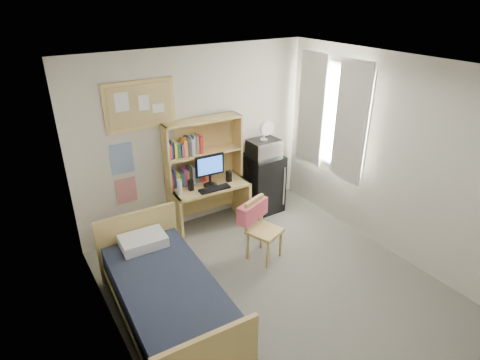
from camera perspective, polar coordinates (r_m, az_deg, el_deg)
floor at (r=4.97m, az=5.95°, el=-15.94°), size 3.60×4.20×0.02m
ceiling at (r=3.78m, az=7.80°, el=15.11°), size 3.60×4.20×0.02m
wall_back at (r=5.84m, az=-6.23°, el=5.75°), size 3.60×0.04×2.60m
wall_left at (r=3.52m, az=-17.18°, el=-9.89°), size 0.04×4.20×2.60m
wall_right at (r=5.44m, az=21.74°, el=2.47°), size 0.04×4.20×2.60m
window_unit at (r=6.03m, az=12.89°, el=8.90°), size 0.10×1.40×1.70m
curtain_left at (r=5.75m, az=15.46°, el=7.80°), size 0.04×0.55×1.70m
curtain_right at (r=6.29m, az=10.13°, el=9.83°), size 0.04×0.55×1.70m
bulletin_board at (r=5.36m, az=-14.04°, el=10.27°), size 0.94×0.03×0.64m
poster_wave at (r=5.49m, az=-16.46°, el=2.93°), size 0.30×0.01×0.42m
poster_japan at (r=5.68m, az=-15.87°, el=-1.44°), size 0.28×0.01×0.36m
desk at (r=6.00m, az=-4.36°, el=-3.58°), size 1.16×0.63×0.70m
desk_chair at (r=5.27m, az=3.54°, el=-7.20°), size 0.54×0.54×0.85m
mini_fridge at (r=6.40m, az=3.16°, el=-0.40°), size 0.55×0.55×0.93m
bed at (r=4.53m, az=-10.18°, el=-16.58°), size 1.04×1.95×0.53m
hutch at (r=5.77m, az=-5.27°, el=4.18°), size 1.16×0.36×0.94m
monitor at (r=5.69m, az=-4.30°, el=1.26°), size 0.43×0.06×0.46m
keyboard at (r=5.67m, az=-3.63°, el=-1.25°), size 0.46×0.17×0.02m
speaker_left at (r=5.65m, az=-7.01°, el=-0.75°), size 0.07×0.07×0.16m
speaker_right at (r=5.87m, az=-1.60°, el=0.56°), size 0.07×0.07×0.17m
water_bottle at (r=5.54m, az=-8.58°, el=-0.99°), size 0.07×0.07×0.23m
hoodie at (r=5.24m, az=1.80°, el=-4.35°), size 0.52×0.32×0.24m
microwave at (r=6.14m, az=3.40°, el=4.56°), size 0.46×0.35×0.26m
desk_fan at (r=6.05m, az=3.47°, el=6.96°), size 0.23×0.23×0.28m
pillow at (r=4.90m, az=-13.62°, el=-8.41°), size 0.53×0.39×0.12m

